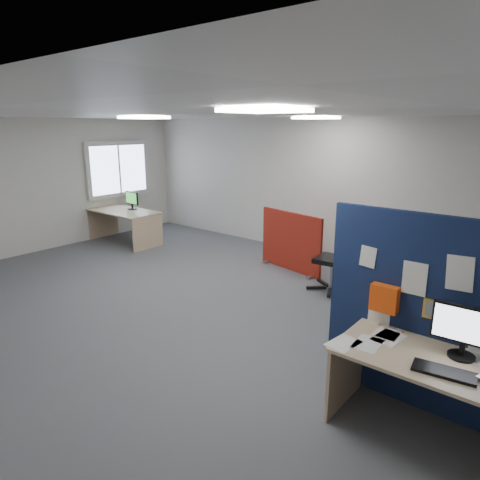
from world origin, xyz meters
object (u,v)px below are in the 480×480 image
Objects in this scene: main_desk at (445,381)px; monitor_second at (132,200)px; monitor_main at (465,330)px; red_divider at (291,242)px; navy_divider at (448,322)px; office_chair at (340,252)px; second_desk at (125,218)px.

monitor_second is (-7.19, 2.36, 0.39)m from main_desk.
monitor_main is 0.36× the size of red_divider.
navy_divider is at bearing 126.78° from monitor_main.
monitor_second is at bearing 164.17° from navy_divider.
second_desk is at bearing 177.73° from office_chair.
red_divider is 1.26m from office_chair.
main_desk is 1.23× the size of red_divider.
office_chair is (5.08, 0.29, 0.09)m from second_desk.
office_chair is at bearing 3.24° from second_desk.
second_desk is at bearing 165.48° from navy_divider.
navy_divider is at bearing -14.52° from second_desk.
office_chair is (1.17, -0.43, 0.13)m from red_divider.
navy_divider reaches higher than monitor_main.
monitor_main is 1.15× the size of monitor_second.
main_desk is 1.52× the size of office_chair.
navy_divider is 1.95× the size of office_chair.
navy_divider is at bearing 107.81° from main_desk.
second_desk is 0.43m from monitor_second.
navy_divider is 1.58× the size of red_divider.
monitor_main reaches higher than main_desk.
monitor_second reaches higher than main_desk.
office_chair is at bearing 131.20° from main_desk.
navy_divider is 1.28× the size of main_desk.
red_divider is 0.82× the size of second_desk.
second_desk is (-3.91, -0.72, 0.04)m from red_divider.
navy_divider is at bearing -51.46° from office_chair.
second_desk is (-7.32, 2.06, -0.42)m from monitor_main.
monitor_second is at bearing 176.00° from office_chair.
monitor_main is at bearing -15.73° from second_desk.
red_divider is (-3.24, 2.57, -0.39)m from navy_divider.
office_chair is (-2.18, 2.49, 0.09)m from main_desk.
monitor_main is (0.17, -0.21, 0.06)m from navy_divider.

